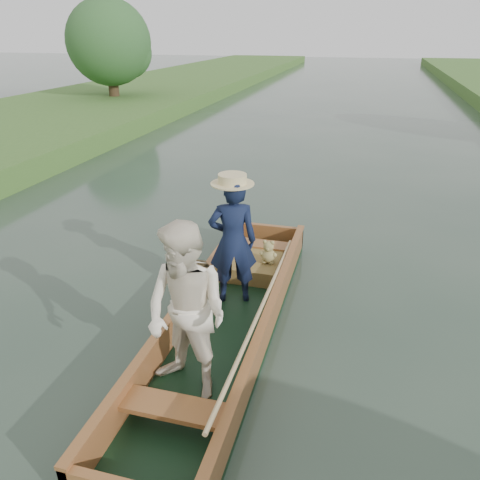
# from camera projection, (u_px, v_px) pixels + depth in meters

# --- Properties ---
(ground) EXTENTS (120.00, 120.00, 0.00)m
(ground) POSITION_uv_depth(u_px,v_px,m) (227.00, 332.00, 5.62)
(ground) COLOR #283D30
(ground) RESTS_ON ground
(trees_far) EXTENTS (22.87, 7.25, 4.58)m
(trees_far) POSITION_uv_depth(u_px,v_px,m) (325.00, 48.00, 16.11)
(trees_far) COLOR #47331E
(trees_far) RESTS_ON ground
(punt) EXTENTS (1.12, 5.00, 1.84)m
(punt) POSITION_uv_depth(u_px,v_px,m) (217.00, 296.00, 5.16)
(punt) COLOR black
(punt) RESTS_ON ground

